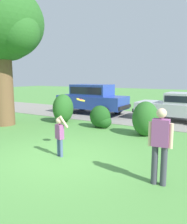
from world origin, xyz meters
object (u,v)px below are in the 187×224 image
at_px(parked_sedan, 178,106).
at_px(frisbee, 81,100).
at_px(child_thrower, 60,133).
at_px(oak_tree_large, 2,28).
at_px(adult_onlooker, 160,142).
at_px(parked_suv, 92,97).

bearing_deg(parked_sedan, frisbee, -104.52).
bearing_deg(child_thrower, parked_sedan, 74.83).
xyz_separation_m(oak_tree_large, parked_sedan, (7.31, 5.28, -3.86)).
xyz_separation_m(child_thrower, adult_onlooker, (3.06, -0.28, 0.27)).
bearing_deg(frisbee, oak_tree_large, 164.43).
xyz_separation_m(parked_sedan, frisbee, (-1.77, -6.82, 0.84)).
xyz_separation_m(oak_tree_large, parked_suv, (2.02, 5.01, -3.63)).
distance_m(child_thrower, adult_onlooker, 3.08).
relative_size(oak_tree_large, frisbee, 23.66).
bearing_deg(parked_suv, oak_tree_large, -111.92).
relative_size(oak_tree_large, parked_suv, 1.44).
distance_m(parked_suv, adult_onlooker, 9.86).
distance_m(oak_tree_large, parked_suv, 6.51).
relative_size(oak_tree_large, child_thrower, 5.25).
height_order(parked_suv, frisbee, parked_suv).
height_order(oak_tree_large, frisbee, oak_tree_large).
bearing_deg(adult_onlooker, frisbee, 159.87).
bearing_deg(frisbee, child_thrower, -110.97).
distance_m(parked_suv, child_thrower, 7.99).
relative_size(frisbee, adult_onlooker, 0.16).
bearing_deg(child_thrower, adult_onlooker, -5.30).
bearing_deg(adult_onlooker, parked_sedan, 97.35).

